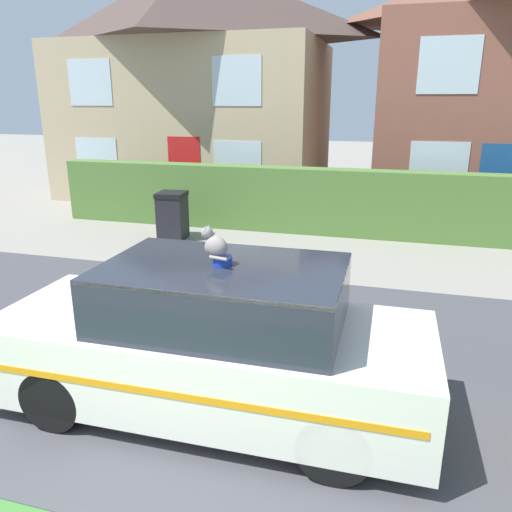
# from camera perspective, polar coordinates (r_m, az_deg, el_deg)

# --- Properties ---
(road_strip) EXTENTS (28.00, 5.71, 0.01)m
(road_strip) POSITION_cam_1_polar(r_m,az_deg,el_deg) (6.54, -3.84, -10.71)
(road_strip) COLOR #424247
(road_strip) RESTS_ON ground
(garden_hedge) EXTENTS (13.56, 0.60, 1.56)m
(garden_hedge) POSITION_cam_1_polar(r_m,az_deg,el_deg) (12.09, 7.57, 6.20)
(garden_hedge) COLOR #4C7233
(garden_hedge) RESTS_ON ground
(police_car) EXTENTS (4.37, 1.71, 1.66)m
(police_car) POSITION_cam_1_polar(r_m,az_deg,el_deg) (5.09, -4.88, -9.73)
(police_car) COLOR black
(police_car) RESTS_ON road_strip
(cat) EXTENTS (0.31, 0.24, 0.29)m
(cat) POSITION_cam_1_polar(r_m,az_deg,el_deg) (4.70, -4.82, 1.37)
(cat) COLOR gray
(cat) RESTS_ON police_car
(house_left) EXTENTS (8.63, 5.56, 7.33)m
(house_left) POSITION_cam_1_polar(r_m,az_deg,el_deg) (17.53, -6.87, 19.37)
(house_left) COLOR tan
(house_left) RESTS_ON ground
(wheelie_bin) EXTENTS (0.68, 0.73, 1.10)m
(wheelie_bin) POSITION_cam_1_polar(r_m,az_deg,el_deg) (11.67, -9.52, 4.57)
(wheelie_bin) COLOR black
(wheelie_bin) RESTS_ON ground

